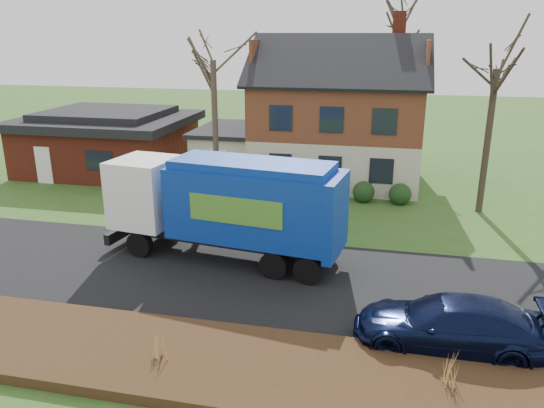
# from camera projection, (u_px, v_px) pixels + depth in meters

# --- Properties ---
(ground) EXTENTS (120.00, 120.00, 0.00)m
(ground) POSITION_uv_depth(u_px,v_px,m) (238.00, 276.00, 18.64)
(ground) COLOR #2E531B
(ground) RESTS_ON ground
(road) EXTENTS (80.00, 7.00, 0.02)m
(road) POSITION_uv_depth(u_px,v_px,m) (238.00, 276.00, 18.64)
(road) COLOR black
(road) RESTS_ON ground
(mulch_verge) EXTENTS (80.00, 3.50, 0.30)m
(mulch_verge) POSITION_uv_depth(u_px,v_px,m) (181.00, 359.00, 13.68)
(mulch_verge) COLOR black
(mulch_verge) RESTS_ON ground
(main_house) EXTENTS (12.95, 8.95, 9.26)m
(main_house) POSITION_uv_depth(u_px,v_px,m) (330.00, 109.00, 30.00)
(main_house) COLOR beige
(main_house) RESTS_ON ground
(ranch_house) EXTENTS (9.80, 8.20, 3.70)m
(ranch_house) POSITION_uv_depth(u_px,v_px,m) (109.00, 141.00, 32.62)
(ranch_house) COLOR maroon
(ranch_house) RESTS_ON ground
(garbage_truck) EXTENTS (9.26, 3.61, 3.87)m
(garbage_truck) POSITION_uv_depth(u_px,v_px,m) (228.00, 203.00, 19.43)
(garbage_truck) COLOR black
(garbage_truck) RESTS_ON ground
(silver_sedan) EXTENTS (4.75, 1.85, 1.54)m
(silver_sedan) POSITION_uv_depth(u_px,v_px,m) (264.00, 211.00, 23.01)
(silver_sedan) COLOR #94959B
(silver_sedan) RESTS_ON ground
(navy_wagon) EXTENTS (5.07, 2.07, 1.47)m
(navy_wagon) POSITION_uv_depth(u_px,v_px,m) (449.00, 325.00, 14.17)
(navy_wagon) COLOR black
(navy_wagon) RESTS_ON ground
(tree_front_west) EXTENTS (3.24, 3.24, 9.62)m
(tree_front_west) POSITION_uv_depth(u_px,v_px,m) (212.00, 38.00, 24.75)
(tree_front_west) COLOR #433528
(tree_front_west) RESTS_ON ground
(tree_front_east) EXTENTS (3.42, 3.42, 9.50)m
(tree_front_east) POSITION_uv_depth(u_px,v_px,m) (500.00, 43.00, 22.95)
(tree_front_east) COLOR #392B22
(tree_front_east) RESTS_ON ground
(grass_clump_mid) EXTENTS (0.31, 0.25, 0.86)m
(grass_clump_mid) POSITION_uv_depth(u_px,v_px,m) (161.00, 343.00, 13.35)
(grass_clump_mid) COLOR tan
(grass_clump_mid) RESTS_ON mulch_verge
(grass_clump_east) EXTENTS (0.33, 0.27, 0.82)m
(grass_clump_east) POSITION_uv_depth(u_px,v_px,m) (450.00, 369.00, 12.34)
(grass_clump_east) COLOR tan
(grass_clump_east) RESTS_ON mulch_verge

